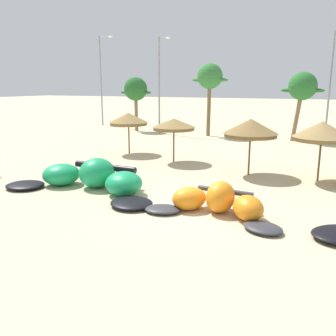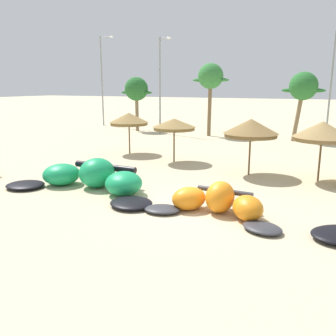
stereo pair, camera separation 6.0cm
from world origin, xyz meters
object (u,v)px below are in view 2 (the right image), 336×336
at_px(kite_left_of_center, 217,203).
at_px(lamppost_east_center, 332,81).
at_px(palm_left, 211,78).
at_px(lamppost_west, 103,77).
at_px(beach_umbrella_outermost, 322,131).
at_px(palm_left_of_gap, 303,87).
at_px(palm_leftmost, 136,90).
at_px(kite_left, 91,178).
at_px(lamppost_west_center, 161,81).
at_px(beach_umbrella_middle, 174,124).
at_px(beach_umbrella_near_palms, 251,128).
at_px(beach_umbrella_near_van, 129,119).

relative_size(kite_left_of_center, lamppost_east_center, 0.59).
bearing_deg(lamppost_east_center, palm_left, -165.69).
bearing_deg(palm_left, lamppost_west, 166.78).
xyz_separation_m(beach_umbrella_outermost, palm_left_of_gap, (-2.43, 14.15, 2.09)).
bearing_deg(palm_leftmost, beach_umbrella_outermost, -36.99).
relative_size(beach_umbrella_outermost, lamppost_east_center, 0.33).
bearing_deg(lamppost_east_center, palm_leftmost, -173.16).
xyz_separation_m(beach_umbrella_outermost, lamppost_east_center, (-0.26, 16.86, 2.66)).
bearing_deg(kite_left, lamppost_west_center, 107.66).
xyz_separation_m(beach_umbrella_middle, lamppost_west, (-17.08, 16.42, 3.42)).
distance_m(beach_umbrella_middle, beach_umbrella_outermost, 8.88).
height_order(beach_umbrella_middle, beach_umbrella_outermost, beach_umbrella_outermost).
height_order(beach_umbrella_middle, palm_leftmost, palm_leftmost).
bearing_deg(lamppost_west, beach_umbrella_near_palms, -38.62).
bearing_deg(palm_left, kite_left_of_center, -70.03).
bearing_deg(kite_left, lamppost_east_center, 67.88).
bearing_deg(kite_left_of_center, palm_left, 109.97).
bearing_deg(palm_left, beach_umbrella_near_van, -100.02).
relative_size(palm_left_of_gap, lamppost_west, 0.57).
xyz_separation_m(beach_umbrella_middle, beach_umbrella_near_palms, (5.21, -1.38, 0.17)).
bearing_deg(lamppost_west, beach_umbrella_outermost, -34.36).
height_order(beach_umbrella_near_palms, palm_left_of_gap, palm_left_of_gap).
xyz_separation_m(kite_left, palm_left, (-1.21, 20.43, 5.04)).
distance_m(lamppost_west, lamppost_west_center, 10.49).
distance_m(palm_left_of_gap, lamppost_west, 23.73).
bearing_deg(palm_left, beach_umbrella_outermost, -52.48).
relative_size(beach_umbrella_near_van, beach_umbrella_outermost, 0.95).
height_order(beach_umbrella_near_palms, lamppost_west, lamppost_west).
xyz_separation_m(beach_umbrella_near_palms, lamppost_west, (-22.28, 17.80, 3.25)).
bearing_deg(beach_umbrella_middle, kite_left, -96.64).
bearing_deg(palm_left_of_gap, kite_left_of_center, -92.04).
distance_m(beach_umbrella_middle, palm_leftmost, 17.11).
distance_m(palm_leftmost, palm_left_of_gap, 16.92).
xyz_separation_m(kite_left, beach_umbrella_middle, (0.88, 7.53, 1.89)).
bearing_deg(kite_left_of_center, beach_umbrella_near_palms, 93.29).
height_order(kite_left_of_center, beach_umbrella_outermost, beach_umbrella_outermost).
bearing_deg(beach_umbrella_near_van, palm_left_of_gap, 47.93).
relative_size(beach_umbrella_near_palms, lamppost_west, 0.29).
relative_size(beach_umbrella_near_van, lamppost_west, 0.28).
xyz_separation_m(kite_left_of_center, beach_umbrella_outermost, (3.18, 7.00, 2.14)).
relative_size(beach_umbrella_near_palms, palm_leftmost, 0.54).
relative_size(palm_left_of_gap, lamppost_east_center, 0.63).
distance_m(palm_left, lamppost_west_center, 5.24).
xyz_separation_m(beach_umbrella_near_van, lamppost_west_center, (-3.16, 11.40, 2.74)).
height_order(kite_left, kite_left_of_center, kite_left).
bearing_deg(beach_umbrella_outermost, kite_left, -147.01).
distance_m(beach_umbrella_middle, palm_left_of_gap, 14.56).
distance_m(palm_leftmost, lamppost_west_center, 3.43).
bearing_deg(lamppost_west_center, palm_leftmost, 168.66).
distance_m(kite_left, beach_umbrella_outermost, 11.70).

